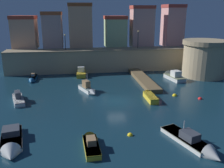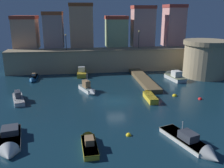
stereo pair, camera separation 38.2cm
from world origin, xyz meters
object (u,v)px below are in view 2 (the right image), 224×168
moored_boat_0 (194,145)px  moored_boat_8 (173,76)px  moored_boat_1 (82,72)px  moored_boat_2 (33,79)px  mooring_buoy_0 (175,96)px  fortress_tower (205,58)px  mooring_buoy_1 (200,99)px  moored_boat_3 (10,143)px  moored_boat_4 (89,142)px  moored_boat_5 (18,97)px  quay_lamp_1 (139,37)px  moored_boat_7 (88,89)px  mooring_buoy_2 (129,135)px  moored_boat_6 (149,96)px  quay_lamp_0 (66,39)px

moored_boat_0 → moored_boat_8: bearing=144.8°
moored_boat_1 → moored_boat_8: 17.29m
moored_boat_2 → mooring_buoy_0: (22.05, -11.72, -0.30)m
fortress_tower → mooring_buoy_1: 14.10m
moored_boat_3 → moored_boat_8: bearing=119.3°
moored_boat_4 → moored_boat_5: (-9.29, 13.49, 0.09)m
fortress_tower → moored_boat_1: fortress_tower is taller
mooring_buoy_0 → moored_boat_0: bearing=-105.0°
quay_lamp_1 → mooring_buoy_1: 20.96m
moored_boat_7 → mooring_buoy_0: 13.07m
fortress_tower → quay_lamp_1: 13.66m
moored_boat_5 → moored_boat_7: bearing=-94.5°
moored_boat_8 → mooring_buoy_2: 23.41m
moored_boat_8 → mooring_buoy_2: size_ratio=11.07×
quay_lamp_1 → moored_boat_4: (-11.81, -29.48, -6.61)m
moored_boat_8 → moored_boat_7: bearing=99.1°
moored_boat_4 → moored_boat_2: bearing=17.6°
moored_boat_7 → quay_lamp_1: bearing=118.3°
mooring_buoy_0 → moored_boat_8: bearing=70.6°
quay_lamp_1 → moored_boat_1: (-11.98, -3.13, -6.41)m
moored_boat_4 → moored_boat_8: bearing=-40.6°
moored_boat_5 → mooring_buoy_2: 18.04m
moored_boat_0 → moored_boat_5: size_ratio=1.22×
quay_lamp_1 → moored_boat_3: size_ratio=0.57×
fortress_tower → mooring_buoy_0: size_ratio=12.47×
moored_boat_7 → moored_boat_8: 16.71m
moored_boat_6 → mooring_buoy_0: 4.13m
moored_boat_8 → mooring_buoy_1: 11.05m
moored_boat_3 → moored_boat_5: 12.83m
fortress_tower → moored_boat_6: bearing=-142.1°
moored_boat_4 → moored_boat_7: 15.70m
mooring_buoy_1 → moored_boat_5: bearing=172.6°
moored_boat_2 → quay_lamp_0: bearing=132.6°
moored_boat_0 → moored_boat_6: size_ratio=1.46×
moored_boat_1 → fortress_tower: bearing=-98.7°
mooring_buoy_2 → moored_boat_6: bearing=63.6°
mooring_buoy_0 → mooring_buoy_2: 14.07m
quay_lamp_0 → fortress_tower: bearing=-15.9°
fortress_tower → quay_lamp_1: quay_lamp_1 is taller
moored_boat_7 → mooring_buoy_1: (15.55, -5.50, -0.52)m
fortress_tower → moored_boat_4: size_ratio=1.74×
quay_lamp_1 → moored_boat_4: size_ratio=0.76×
moored_boat_0 → quay_lamp_1: bearing=157.2°
moored_boat_6 → moored_boat_0: bearing=-178.6°
moored_boat_5 → mooring_buoy_1: (25.41, -3.30, -0.43)m
quay_lamp_0 → moored_boat_7: (3.60, -13.80, -6.11)m
quay_lamp_0 → moored_boat_4: bearing=-84.1°
moored_boat_1 → mooring_buoy_0: size_ratio=7.61×
moored_boat_0 → mooring_buoy_0: bearing=146.6°
mooring_buoy_0 → mooring_buoy_1: bearing=-31.8°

